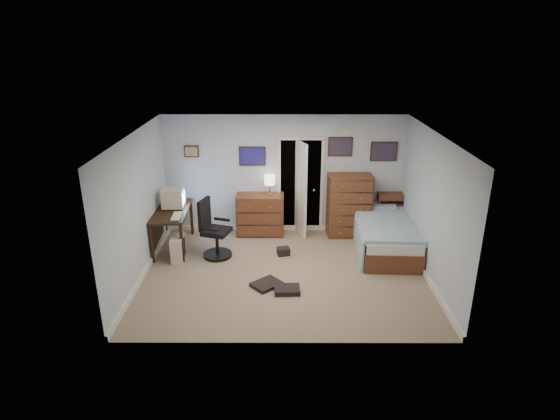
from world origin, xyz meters
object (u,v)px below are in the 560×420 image
at_px(low_dresser, 260,215).
at_px(tall_dresser, 349,205).
at_px(office_chair, 214,235).
at_px(computer_desk, 167,219).
at_px(bed, 385,234).

xyz_separation_m(low_dresser, tall_dresser, (1.86, -0.02, 0.22)).
bearing_deg(tall_dresser, office_chair, -161.98).
bearing_deg(computer_desk, bed, -3.50).
relative_size(office_chair, tall_dresser, 0.87).
xyz_separation_m(low_dresser, bed, (2.48, -0.78, -0.11)).
xyz_separation_m(tall_dresser, bed, (0.62, -0.75, -0.33)).
relative_size(computer_desk, tall_dresser, 1.08).
bearing_deg(office_chair, tall_dresser, 39.04).
distance_m(office_chair, low_dresser, 1.36).
bearing_deg(computer_desk, tall_dresser, 7.98).
height_order(computer_desk, tall_dresser, tall_dresser).
distance_m(low_dresser, bed, 2.60).
bearing_deg(low_dresser, bed, -16.05).
xyz_separation_m(office_chair, tall_dresser, (2.70, 1.04, 0.21)).
xyz_separation_m(office_chair, bed, (3.32, 0.29, -0.12)).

